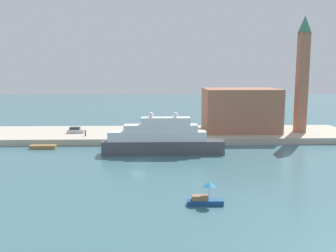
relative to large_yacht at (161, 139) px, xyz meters
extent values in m
plane|color=#3D6670|center=(-4.64, -7.15, -3.15)|extent=(400.00, 400.00, 0.00)
cube|color=#B7AD99|center=(-4.64, 19.58, -2.38)|extent=(110.00, 21.44, 1.54)
cube|color=#4C4C51|center=(0.37, 0.00, -1.71)|extent=(25.97, 3.67, 2.88)
cube|color=white|center=(-0.93, 0.00, 0.74)|extent=(20.77, 3.37, 2.03)
cube|color=white|center=(-0.15, 0.00, 2.47)|extent=(15.58, 3.08, 1.43)
cube|color=white|center=(0.89, 0.00, 3.96)|extent=(10.39, 2.79, 1.55)
cylinder|color=silver|center=(0.37, 0.00, 6.25)|extent=(0.16, 0.16, 3.02)
sphere|color=white|center=(2.97, 0.00, 5.30)|extent=(1.13, 1.13, 1.13)
sphere|color=white|center=(-2.23, 0.00, 5.30)|extent=(1.13, 1.13, 1.13)
cube|color=navy|center=(5.48, -30.82, -2.80)|extent=(4.83, 1.29, 0.70)
cube|color=#8C6647|center=(4.76, -30.82, -2.13)|extent=(2.13, 1.03, 0.63)
cylinder|color=#B2B2B2|center=(5.97, -30.82, -1.51)|extent=(0.06, 0.06, 1.87)
cone|color=teal|center=(5.97, -30.82, -0.27)|extent=(1.77, 1.77, 0.62)
cube|color=olive|center=(-27.00, 5.90, -2.72)|extent=(5.85, 1.63, 0.85)
cube|color=#9E664C|center=(21.35, 20.20, 4.06)|extent=(19.39, 13.13, 11.34)
cube|color=#9E664C|center=(36.69, 18.01, 11.25)|extent=(2.58, 2.58, 25.71)
cone|color=#387A5B|center=(36.69, 18.01, 26.19)|extent=(3.36, 3.36, 4.16)
cube|color=silver|center=(-22.08, 18.24, -1.16)|extent=(4.36, 1.66, 0.90)
cube|color=#262D33|center=(-22.30, 18.24, -0.38)|extent=(2.62, 1.49, 0.65)
cylinder|color=maroon|center=(-18.70, 13.32, -0.90)|extent=(0.36, 0.36, 1.42)
sphere|color=tan|center=(-18.70, 13.32, -0.06)|extent=(0.24, 0.24, 0.24)
cylinder|color=black|center=(-7.18, 10.37, -1.25)|extent=(0.48, 0.48, 0.71)
camera|label=1|loc=(-0.89, -78.64, 14.86)|focal=40.07mm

